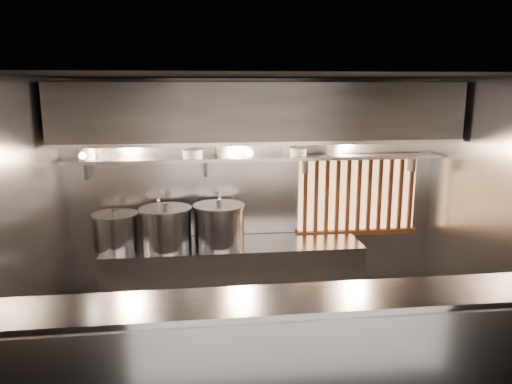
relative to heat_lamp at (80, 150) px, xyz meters
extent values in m
plane|color=black|center=(1.90, -0.85, -2.07)|extent=(4.50, 4.50, 0.00)
plane|color=black|center=(1.90, -0.85, 0.73)|extent=(4.50, 4.50, 0.00)
plane|color=gray|center=(1.90, 0.65, -0.67)|extent=(4.50, 0.00, 4.50)
plane|color=gray|center=(-0.35, -0.85, -0.67)|extent=(0.00, 3.00, 3.00)
plane|color=gray|center=(4.15, -0.85, -0.67)|extent=(0.00, 3.00, 3.00)
cube|color=#96969B|center=(1.90, -1.80, -1.52)|extent=(4.50, 0.50, 1.10)
cube|color=#96969B|center=(1.90, -1.80, -0.95)|extent=(4.50, 0.56, 0.03)
cube|color=#96969B|center=(1.60, 0.28, -1.62)|extent=(3.00, 0.70, 0.90)
cube|color=#96969B|center=(1.90, 0.47, -0.19)|extent=(4.40, 0.34, 0.04)
cube|color=#2D2D30|center=(1.90, 0.25, 0.36)|extent=(4.40, 0.80, 0.65)
cube|color=#96969B|center=(1.90, -0.15, 0.05)|extent=(4.40, 0.03, 0.04)
cube|color=#F4AF6D|center=(3.20, 0.63, -0.69)|extent=(1.50, 0.02, 0.92)
cube|color=brown|center=(3.20, 0.58, -0.20)|extent=(1.56, 0.06, 0.06)
cube|color=brown|center=(3.20, 0.58, -1.18)|extent=(1.56, 0.06, 0.06)
cube|color=brown|center=(2.52, 0.58, -0.69)|extent=(0.04, 0.04, 0.92)
cube|color=brown|center=(2.65, 0.58, -0.69)|extent=(0.04, 0.04, 0.92)
cube|color=brown|center=(2.79, 0.58, -0.69)|extent=(0.04, 0.04, 0.92)
cube|color=brown|center=(2.93, 0.58, -0.69)|extent=(0.04, 0.04, 0.92)
cube|color=brown|center=(3.06, 0.58, -0.69)|extent=(0.04, 0.04, 0.92)
cube|color=brown|center=(3.20, 0.58, -0.69)|extent=(0.04, 0.04, 0.92)
cube|color=brown|center=(3.33, 0.58, -0.69)|extent=(0.04, 0.04, 0.92)
cube|color=brown|center=(3.47, 0.58, -0.69)|extent=(0.04, 0.04, 0.92)
cube|color=brown|center=(3.61, 0.58, -0.69)|extent=(0.04, 0.04, 0.92)
cube|color=brown|center=(3.74, 0.58, -0.69)|extent=(0.04, 0.04, 0.92)
cube|color=brown|center=(3.88, 0.58, -0.69)|extent=(0.05, 0.04, 0.92)
cylinder|color=silver|center=(0.75, 0.60, -0.88)|extent=(0.03, 0.03, 0.48)
sphere|color=silver|center=(0.75, 0.60, -0.64)|extent=(0.04, 0.04, 0.04)
cylinder|color=silver|center=(0.75, 0.47, -0.64)|extent=(0.03, 0.26, 0.03)
sphere|color=silver|center=(0.75, 0.34, -0.64)|extent=(0.04, 0.04, 0.04)
cylinder|color=silver|center=(0.75, 0.34, -0.71)|extent=(0.03, 0.03, 0.14)
cylinder|color=silver|center=(1.45, 0.60, -0.88)|extent=(0.03, 0.03, 0.48)
sphere|color=silver|center=(1.45, 0.60, -0.64)|extent=(0.04, 0.04, 0.04)
cylinder|color=silver|center=(1.45, 0.47, -0.64)|extent=(0.03, 0.26, 0.03)
sphere|color=silver|center=(1.45, 0.34, -0.64)|extent=(0.04, 0.04, 0.04)
cylinder|color=silver|center=(1.45, 0.34, -0.71)|extent=(0.03, 0.03, 0.14)
cone|color=#96969B|center=(0.00, 0.00, 0.00)|extent=(0.25, 0.27, 0.20)
sphere|color=#FFE0B2|center=(0.03, -0.02, -0.06)|extent=(0.07, 0.07, 0.07)
cylinder|color=#2D2D30|center=(0.00, 0.10, 0.08)|extent=(0.02, 0.22, 0.02)
cylinder|color=#2D2D30|center=(1.80, 0.35, -0.03)|extent=(0.01, 0.01, 0.12)
sphere|color=#FFE0B2|center=(1.80, 0.35, -0.11)|extent=(0.09, 0.09, 0.09)
cylinder|color=#96969B|center=(0.26, 0.32, -0.98)|extent=(0.61, 0.61, 0.37)
cylinder|color=#96969B|center=(0.26, 0.32, -0.78)|extent=(0.65, 0.65, 0.03)
cylinder|color=#2D2D30|center=(0.26, 0.32, -0.75)|extent=(0.06, 0.06, 0.04)
cylinder|color=#96969B|center=(0.83, 0.25, -0.95)|extent=(0.61, 0.61, 0.44)
cylinder|color=#96969B|center=(0.83, 0.25, -0.71)|extent=(0.64, 0.64, 0.03)
cylinder|color=#2D2D30|center=(0.83, 0.25, -0.68)|extent=(0.06, 0.06, 0.04)
cylinder|color=#96969B|center=(1.44, 0.28, -0.94)|extent=(0.65, 0.65, 0.45)
cylinder|color=#96969B|center=(1.44, 0.28, -0.70)|extent=(0.68, 0.68, 0.03)
cylinder|color=#2D2D30|center=(1.44, 0.28, -0.67)|extent=(0.06, 0.06, 0.04)
cylinder|color=silver|center=(-0.03, 0.47, -0.15)|extent=(0.19, 0.19, 0.03)
cylinder|color=silver|center=(-0.03, 0.47, -0.11)|extent=(0.19, 0.19, 0.03)
cylinder|color=silver|center=(-0.03, 0.47, -0.07)|extent=(0.19, 0.19, 0.03)
cylinder|color=silver|center=(-0.03, 0.47, -0.03)|extent=(0.19, 0.19, 0.03)
cylinder|color=silver|center=(-0.03, 0.47, -0.01)|extent=(0.20, 0.20, 0.01)
cylinder|color=silver|center=(1.15, 0.47, -0.15)|extent=(0.23, 0.23, 0.03)
cylinder|color=silver|center=(1.15, 0.47, -0.11)|extent=(0.23, 0.23, 0.03)
cylinder|color=silver|center=(1.15, 0.47, -0.08)|extent=(0.24, 0.24, 0.01)
cylinder|color=silver|center=(1.54, 0.47, -0.15)|extent=(0.23, 0.23, 0.03)
cylinder|color=silver|center=(1.54, 0.47, -0.11)|extent=(0.23, 0.23, 0.03)
cylinder|color=silver|center=(1.54, 0.47, -0.07)|extent=(0.23, 0.23, 0.03)
cylinder|color=silver|center=(1.54, 0.47, -0.03)|extent=(0.23, 0.23, 0.03)
cylinder|color=silver|center=(1.54, 0.47, -0.01)|extent=(0.24, 0.24, 0.01)
cylinder|color=silver|center=(2.39, 0.47, -0.15)|extent=(0.20, 0.20, 0.03)
cylinder|color=silver|center=(2.39, 0.47, -0.11)|extent=(0.20, 0.20, 0.03)
cylinder|color=silver|center=(2.39, 0.47, -0.08)|extent=(0.21, 0.21, 0.01)
cylinder|color=silver|center=(2.83, 0.47, -0.15)|extent=(0.18, 0.18, 0.03)
cylinder|color=silver|center=(2.83, 0.47, -0.11)|extent=(0.18, 0.18, 0.03)
cylinder|color=silver|center=(2.83, 0.47, -0.07)|extent=(0.18, 0.18, 0.03)
cylinder|color=silver|center=(2.83, 0.47, -0.03)|extent=(0.18, 0.18, 0.03)
cylinder|color=silver|center=(2.83, 0.47, -0.01)|extent=(0.20, 0.20, 0.01)
camera|label=1|loc=(1.16, -5.29, 0.65)|focal=35.00mm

